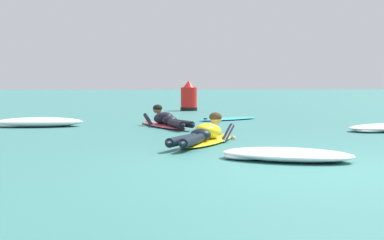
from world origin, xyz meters
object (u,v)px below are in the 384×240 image
object	(u,v)px
surfer_far	(166,121)
channel_marker_buoy	(189,99)
drifting_surfboard	(228,119)
surfer_near	(205,135)

from	to	relation	value
surfer_far	channel_marker_buoy	distance (m)	7.51
drifting_surfboard	channel_marker_buoy	size ratio (longest dim) A/B	1.80
surfer_near	surfer_far	distance (m)	3.58
surfer_far	drifting_surfboard	size ratio (longest dim) A/B	1.37
surfer_near	surfer_far	bearing A→B (deg)	98.61
surfer_near	surfer_far	xyz separation A→B (m)	(-0.54, 3.54, -0.00)
channel_marker_buoy	surfer_near	bearing A→B (deg)	-92.66
surfer_far	channel_marker_buoy	xyz separation A→B (m)	(1.04, 7.43, 0.29)
drifting_surfboard	surfer_near	bearing A→B (deg)	-101.52
surfer_near	channel_marker_buoy	bearing A→B (deg)	87.34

